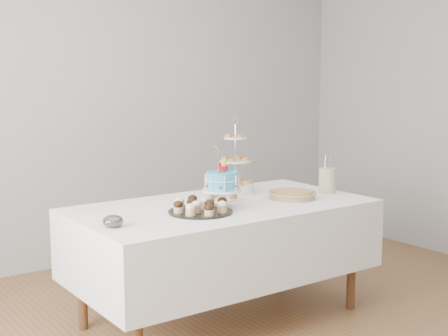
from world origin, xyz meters
TOP-DOWN VIEW (x-y plane):
  - floor at (0.00, 0.00)m, footprint 5.00×5.00m
  - walls at (0.00, 0.00)m, footprint 5.04×4.04m
  - table at (0.00, 0.30)m, footprint 1.92×1.02m
  - birthday_cake at (-0.06, 0.22)m, footprint 0.25×0.25m
  - cupcake_tray at (-0.25, 0.17)m, footprint 0.39×0.39m
  - pie at (0.50, 0.18)m, footprint 0.32×0.32m
  - tiered_stand at (0.32, 0.59)m, footprint 0.27×0.27m
  - plate_stack at (0.32, 0.51)m, footprint 0.17×0.17m
  - pastry_plate at (0.10, 0.43)m, footprint 0.25×0.25m
  - jam_bowl_a at (-0.84, 0.15)m, footprint 0.12×0.12m
  - jam_bowl_b at (-0.84, 0.16)m, footprint 0.11×0.11m
  - utensil_pitcher at (0.84, 0.20)m, footprint 0.12×0.12m

SIDE VIEW (x-z plane):
  - floor at x=0.00m, z-range 0.00..0.00m
  - table at x=0.00m, z-range 0.16..0.93m
  - pastry_plate at x=0.10m, z-range 0.77..0.81m
  - pie at x=0.50m, z-range 0.77..0.82m
  - jam_bowl_b at x=-0.84m, z-range 0.77..0.83m
  - jam_bowl_a at x=-0.84m, z-range 0.77..0.84m
  - plate_stack at x=0.32m, z-range 0.77..0.83m
  - cupcake_tray at x=-0.25m, z-range 0.77..0.86m
  - utensil_pitcher at x=0.84m, z-range 0.73..1.00m
  - birthday_cake at x=-0.06m, z-range 0.68..1.07m
  - tiered_stand at x=0.32m, z-range 0.73..1.25m
  - walls at x=0.00m, z-range 0.00..2.70m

